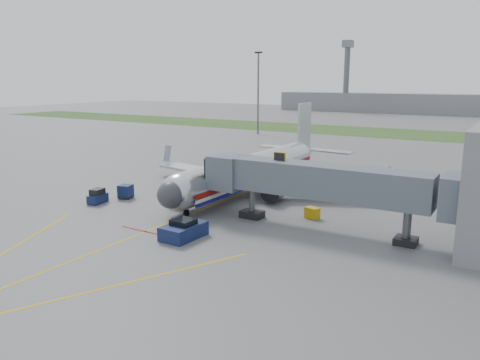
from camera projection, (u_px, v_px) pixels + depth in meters
The scene contains 16 objects.
ground at pixel (174, 221), 46.03m from camera, with size 400.00×400.00×0.00m, color #565659.
grass_strip at pixel (397, 133), 120.99m from camera, with size 300.00×25.00×0.01m, color #2D4C1E.
apron_markings at pixel (118, 242), 39.86m from camera, with size 21.52×50.00×0.01m.
airliner at pixel (252, 170), 58.17m from camera, with size 32.10×35.67×10.25m.
jet_bridge at pixel (317, 182), 42.67m from camera, with size 25.30×4.00×6.90m.
light_mast_left at pixel (258, 91), 117.43m from camera, with size 2.00×0.44×20.40m.
distant_terminal at pixel (420, 104), 191.91m from camera, with size 120.00×14.00×8.00m, color slate.
control_tower at pixel (347, 71), 200.30m from camera, with size 4.00×4.00×30.00m.
pushback_tug at pixel (184, 230), 40.92m from camera, with size 2.60×4.13×1.69m.
baggage_tug at pixel (98, 197), 52.49m from camera, with size 1.64×2.55×1.65m.
baggage_cart_a at pixel (177, 200), 50.87m from camera, with size 1.48×1.48×1.56m.
baggage_cart_b at pixel (126, 191), 54.61m from camera, with size 1.82×1.82×1.59m.
baggage_cart_c at pixel (222, 184), 58.30m from camera, with size 1.82×1.82×1.71m.
belt_loader at pixel (181, 180), 62.40m from camera, with size 1.29×3.75×1.82m.
ground_power_cart at pixel (312, 213), 46.83m from camera, with size 1.57×1.26×1.10m.
ramp_worker at pixel (213, 185), 57.92m from camera, with size 0.59×0.39×1.62m, color #7FCF18.
Camera 1 is at (28.68, -34.21, 13.60)m, focal length 35.00 mm.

